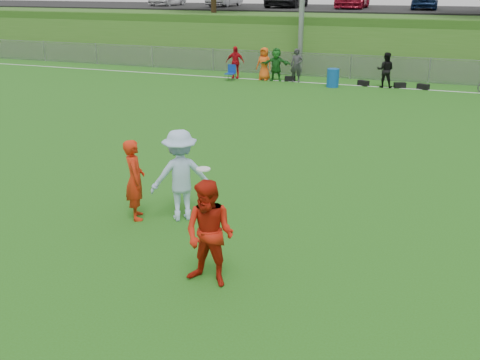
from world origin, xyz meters
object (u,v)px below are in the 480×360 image
at_px(player_red_left, 135,180).
at_px(player_red_center, 210,234).
at_px(recycling_bin, 333,78).
at_px(player_blue, 181,175).
at_px(frisbee, 203,169).

xyz_separation_m(player_red_left, player_red_center, (2.58, -1.96, 0.04)).
height_order(player_red_left, recycling_bin, player_red_left).
distance_m(player_red_left, player_blue, 0.99).
distance_m(player_blue, recycling_bin, 16.79).
distance_m(frisbee, recycling_bin, 16.97).
bearing_deg(player_red_left, recycling_bin, -37.38).
xyz_separation_m(player_red_left, recycling_bin, (1.02, 17.08, -0.44)).
relative_size(player_red_left, recycling_bin, 1.97).
distance_m(player_red_left, recycling_bin, 17.12).
relative_size(player_blue, recycling_bin, 2.22).
bearing_deg(frisbee, player_blue, 165.46).
xyz_separation_m(player_blue, recycling_bin, (0.08, 16.78, -0.55)).
distance_m(player_red_left, player_red_center, 3.24).
xyz_separation_m(player_red_center, recycling_bin, (-1.56, 19.04, -0.48)).
xyz_separation_m(player_red_center, frisbee, (-1.04, 2.11, 0.34)).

